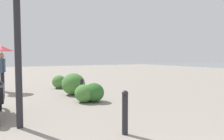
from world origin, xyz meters
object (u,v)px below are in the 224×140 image
at_px(lamppost, 17,8).
at_px(pedestrian, 2,56).
at_px(bollard_near, 125,112).
at_px(bollard_mid, 82,88).

xyz_separation_m(lamppost, pedestrian, (5.58, 0.15, -0.98)).
height_order(lamppost, bollard_near, lamppost).
height_order(lamppost, pedestrian, lamppost).
relative_size(bollard_near, bollard_mid, 1.18).
bearing_deg(bollard_mid, lamppost, 135.13).
relative_size(lamppost, bollard_near, 4.35).
bearing_deg(bollard_near, pedestrian, 15.41).
distance_m(lamppost, bollard_near, 3.13).
bearing_deg(bollard_near, bollard_mid, -8.35).
distance_m(pedestrian, bollard_near, 7.38).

